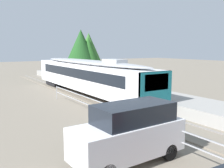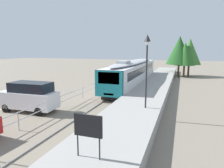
# 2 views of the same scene
# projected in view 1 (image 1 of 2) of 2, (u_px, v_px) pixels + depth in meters

# --- Properties ---
(ground_plane) EXTENTS (160.00, 160.00, 0.00)m
(ground_plane) POSITION_uv_depth(u_px,v_px,m) (103.00, 118.00, 17.40)
(ground_plane) COLOR slate
(track_rails) EXTENTS (3.20, 60.00, 0.14)m
(track_rails) POSITION_uv_depth(u_px,v_px,m) (137.00, 112.00, 19.01)
(track_rails) COLOR slate
(track_rails) RESTS_ON ground
(commuter_train) EXTENTS (2.82, 20.61, 3.74)m
(commuter_train) POSITION_uv_depth(u_px,v_px,m) (87.00, 75.00, 25.44)
(commuter_train) COLOR silver
(commuter_train) RESTS_ON track_rails
(station_platform) EXTENTS (3.90, 60.00, 0.90)m
(station_platform) POSITION_uv_depth(u_px,v_px,m) (168.00, 101.00, 20.70)
(station_platform) COLOR #999691
(station_platform) RESTS_ON ground
(parked_van_white) EXTENTS (4.96, 2.11, 2.51)m
(parked_van_white) POSITION_uv_depth(u_px,v_px,m) (129.00, 132.00, 10.54)
(parked_van_white) COLOR white
(parked_van_white) RESTS_ON ground
(tree_behind_carpark) EXTENTS (4.92, 4.92, 7.66)m
(tree_behind_carpark) POSITION_uv_depth(u_px,v_px,m) (81.00, 47.00, 39.19)
(tree_behind_carpark) COLOR brown
(tree_behind_carpark) RESTS_ON ground
(tree_behind_station_far) EXTENTS (3.81, 3.81, 6.47)m
(tree_behind_station_far) POSITION_uv_depth(u_px,v_px,m) (88.00, 51.00, 39.41)
(tree_behind_station_far) COLOR brown
(tree_behind_station_far) RESTS_ON ground
(tree_distant_left) EXTENTS (4.36, 4.36, 7.27)m
(tree_distant_left) POSITION_uv_depth(u_px,v_px,m) (89.00, 48.00, 41.01)
(tree_distant_left) COLOR brown
(tree_distant_left) RESTS_ON ground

